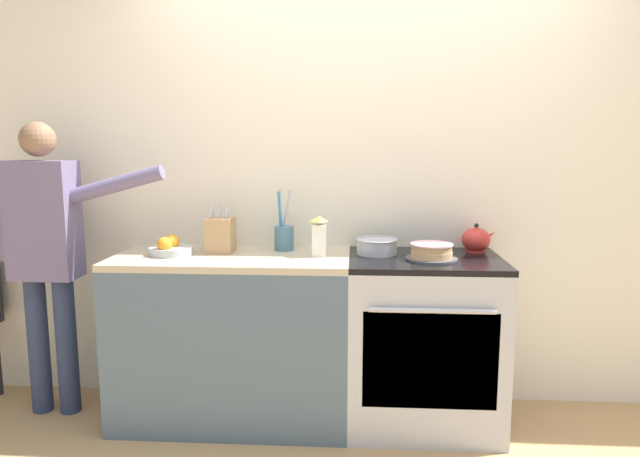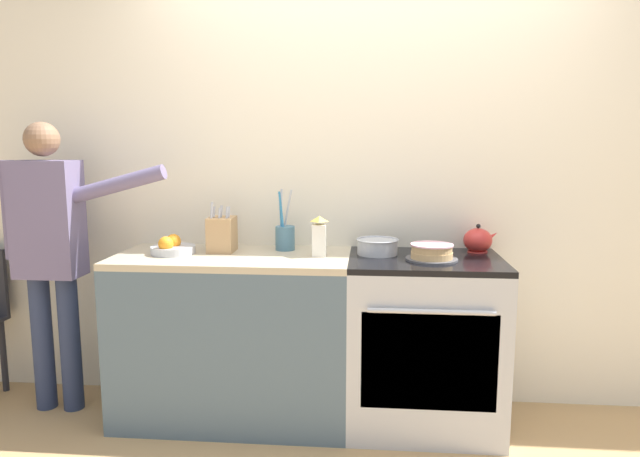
{
  "view_description": "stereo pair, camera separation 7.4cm",
  "coord_description": "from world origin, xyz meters",
  "px_view_note": "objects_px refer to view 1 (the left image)",
  "views": [
    {
      "loc": [
        -0.05,
        -2.61,
        1.49
      ],
      "look_at": [
        -0.23,
        0.27,
        1.05
      ],
      "focal_mm": 32.0,
      "sensor_mm": 36.0,
      "label": 1
    },
    {
      "loc": [
        0.02,
        -2.6,
        1.49
      ],
      "look_at": [
        -0.23,
        0.27,
        1.05
      ],
      "focal_mm": 32.0,
      "sensor_mm": 36.0,
      "label": 2
    }
  ],
  "objects_px": {
    "knife_block": "(221,234)",
    "utensil_crock": "(284,236)",
    "milk_carton": "(319,237)",
    "layer_cake": "(431,252)",
    "stove_range": "(423,341)",
    "mixing_bowl": "(377,246)",
    "tea_kettle": "(476,240)",
    "person_baker": "(47,244)",
    "fruit_bowl": "(171,248)"
  },
  "relations": [
    {
      "from": "knife_block",
      "to": "fruit_bowl",
      "type": "bearing_deg",
      "value": -161.15
    },
    {
      "from": "stove_range",
      "to": "knife_block",
      "type": "distance_m",
      "value": 1.22
    },
    {
      "from": "mixing_bowl",
      "to": "milk_carton",
      "type": "distance_m",
      "value": 0.32
    },
    {
      "from": "fruit_bowl",
      "to": "person_baker",
      "type": "relative_size",
      "value": 0.15
    },
    {
      "from": "stove_range",
      "to": "milk_carton",
      "type": "xyz_separation_m",
      "value": [
        -0.55,
        0.0,
        0.55
      ]
    },
    {
      "from": "layer_cake",
      "to": "mixing_bowl",
      "type": "xyz_separation_m",
      "value": [
        -0.27,
        0.13,
        0.0
      ]
    },
    {
      "from": "layer_cake",
      "to": "fruit_bowl",
      "type": "xyz_separation_m",
      "value": [
        -1.36,
        0.04,
        -0.0
      ]
    },
    {
      "from": "layer_cake",
      "to": "milk_carton",
      "type": "relative_size",
      "value": 1.24
    },
    {
      "from": "layer_cake",
      "to": "mixing_bowl",
      "type": "distance_m",
      "value": 0.3
    },
    {
      "from": "tea_kettle",
      "to": "utensil_crock",
      "type": "relative_size",
      "value": 0.56
    },
    {
      "from": "utensil_crock",
      "to": "stove_range",
      "type": "bearing_deg",
      "value": -11.89
    },
    {
      "from": "stove_range",
      "to": "mixing_bowl",
      "type": "bearing_deg",
      "value": 162.58
    },
    {
      "from": "person_baker",
      "to": "mixing_bowl",
      "type": "bearing_deg",
      "value": 16.19
    },
    {
      "from": "stove_range",
      "to": "utensil_crock",
      "type": "bearing_deg",
      "value": 168.11
    },
    {
      "from": "mixing_bowl",
      "to": "knife_block",
      "type": "relative_size",
      "value": 0.81
    },
    {
      "from": "stove_range",
      "to": "tea_kettle",
      "type": "distance_m",
      "value": 0.62
    },
    {
      "from": "stove_range",
      "to": "fruit_bowl",
      "type": "xyz_separation_m",
      "value": [
        -1.33,
        -0.0,
        0.49
      ]
    },
    {
      "from": "layer_cake",
      "to": "utensil_crock",
      "type": "height_order",
      "value": "utensil_crock"
    },
    {
      "from": "utensil_crock",
      "to": "fruit_bowl",
      "type": "xyz_separation_m",
      "value": [
        -0.58,
        -0.16,
        -0.04
      ]
    },
    {
      "from": "stove_range",
      "to": "milk_carton",
      "type": "distance_m",
      "value": 0.78
    },
    {
      "from": "stove_range",
      "to": "mixing_bowl",
      "type": "xyz_separation_m",
      "value": [
        -0.25,
        0.08,
        0.49
      ]
    },
    {
      "from": "mixing_bowl",
      "to": "milk_carton",
      "type": "relative_size",
      "value": 1.06
    },
    {
      "from": "stove_range",
      "to": "mixing_bowl",
      "type": "height_order",
      "value": "mixing_bowl"
    },
    {
      "from": "stove_range",
      "to": "tea_kettle",
      "type": "bearing_deg",
      "value": 32.74
    },
    {
      "from": "knife_block",
      "to": "fruit_bowl",
      "type": "height_order",
      "value": "knife_block"
    },
    {
      "from": "stove_range",
      "to": "utensil_crock",
      "type": "height_order",
      "value": "utensil_crock"
    },
    {
      "from": "layer_cake",
      "to": "knife_block",
      "type": "height_order",
      "value": "knife_block"
    },
    {
      "from": "stove_range",
      "to": "milk_carton",
      "type": "height_order",
      "value": "milk_carton"
    },
    {
      "from": "layer_cake",
      "to": "tea_kettle",
      "type": "distance_m",
      "value": 0.36
    },
    {
      "from": "tea_kettle",
      "to": "milk_carton",
      "type": "relative_size",
      "value": 0.89
    },
    {
      "from": "utensil_crock",
      "to": "person_baker",
      "type": "relative_size",
      "value": 0.21
    },
    {
      "from": "mixing_bowl",
      "to": "milk_carton",
      "type": "xyz_separation_m",
      "value": [
        -0.3,
        -0.07,
        0.06
      ]
    },
    {
      "from": "knife_block",
      "to": "milk_carton",
      "type": "xyz_separation_m",
      "value": [
        0.54,
        -0.07,
        0.0
      ]
    },
    {
      "from": "tea_kettle",
      "to": "fruit_bowl",
      "type": "relative_size",
      "value": 0.8
    },
    {
      "from": "layer_cake",
      "to": "tea_kettle",
      "type": "xyz_separation_m",
      "value": [
        0.27,
        0.24,
        0.03
      ]
    },
    {
      "from": "knife_block",
      "to": "utensil_crock",
      "type": "distance_m",
      "value": 0.34
    },
    {
      "from": "stove_range",
      "to": "utensil_crock",
      "type": "xyz_separation_m",
      "value": [
        -0.75,
        0.16,
        0.53
      ]
    },
    {
      "from": "fruit_bowl",
      "to": "milk_carton",
      "type": "xyz_separation_m",
      "value": [
        0.78,
        0.01,
        0.06
      ]
    },
    {
      "from": "tea_kettle",
      "to": "mixing_bowl",
      "type": "distance_m",
      "value": 0.55
    },
    {
      "from": "knife_block",
      "to": "tea_kettle",
      "type": "bearing_deg",
      "value": 4.55
    },
    {
      "from": "milk_carton",
      "to": "layer_cake",
      "type": "bearing_deg",
      "value": -5.23
    },
    {
      "from": "utensil_crock",
      "to": "milk_carton",
      "type": "relative_size",
      "value": 1.6
    },
    {
      "from": "stove_range",
      "to": "knife_block",
      "type": "relative_size",
      "value": 3.27
    },
    {
      "from": "tea_kettle",
      "to": "fruit_bowl",
      "type": "bearing_deg",
      "value": -173.19
    },
    {
      "from": "stove_range",
      "to": "knife_block",
      "type": "height_order",
      "value": "knife_block"
    },
    {
      "from": "stove_range",
      "to": "mixing_bowl",
      "type": "relative_size",
      "value": 4.03
    },
    {
      "from": "milk_carton",
      "to": "knife_block",
      "type": "bearing_deg",
      "value": 172.03
    },
    {
      "from": "person_baker",
      "to": "utensil_crock",
      "type": "bearing_deg",
      "value": 20.84
    },
    {
      "from": "utensil_crock",
      "to": "mixing_bowl",
      "type": "bearing_deg",
      "value": -9.11
    },
    {
      "from": "layer_cake",
      "to": "stove_range",
      "type": "bearing_deg",
      "value": 116.68
    }
  ]
}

